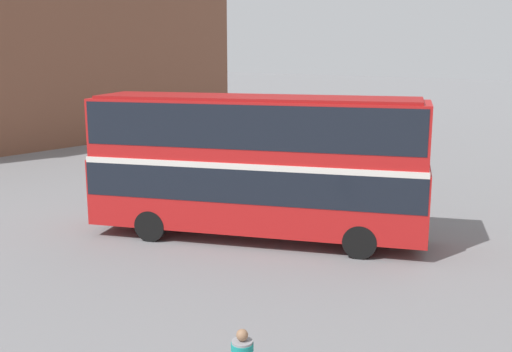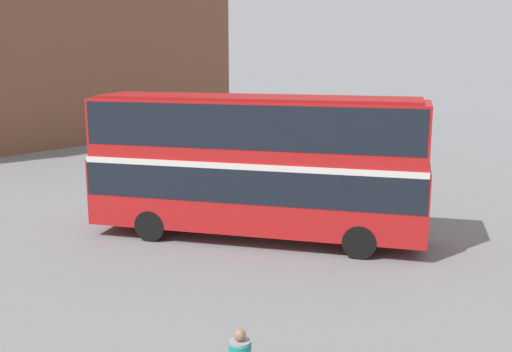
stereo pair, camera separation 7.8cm
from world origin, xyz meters
The scene contains 4 objects.
ground_plane centered at (0.00, 0.00, 0.00)m, with size 240.00×240.00×0.00m, color slate.
building_row_left centered at (-27.75, 6.68, 8.83)m, with size 10.85×32.05×17.65m.
double_decker_bus centered at (-0.39, -0.93, 2.79)m, with size 11.34×7.03×4.86m.
parked_car_kerb_near centered at (-10.20, 17.55, 0.82)m, with size 4.20×1.90×1.64m.
Camera 1 is at (11.99, -16.27, 6.33)m, focal length 42.00 mm.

